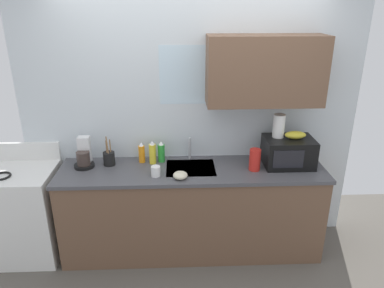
# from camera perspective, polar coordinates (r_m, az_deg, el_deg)

# --- Properties ---
(kitchen_wall_assembly) EXTENTS (3.28, 0.42, 2.50)m
(kitchen_wall_assembly) POSITION_cam_1_polar(r_m,az_deg,el_deg) (3.55, 1.95, 5.05)
(kitchen_wall_assembly) COLOR silver
(kitchen_wall_assembly) RESTS_ON ground
(counter_unit) EXTENTS (2.51, 0.63, 0.90)m
(counter_unit) POSITION_cam_1_polar(r_m,az_deg,el_deg) (3.64, -0.00, -10.18)
(counter_unit) COLOR brown
(counter_unit) RESTS_ON ground
(sink_faucet) EXTENTS (0.03, 0.03, 0.22)m
(sink_faucet) POSITION_cam_1_polar(r_m,az_deg,el_deg) (3.60, -0.36, -0.67)
(sink_faucet) COLOR #B2B5BA
(sink_faucet) RESTS_ON counter_unit
(stove_range) EXTENTS (0.60, 0.60, 1.08)m
(stove_range) POSITION_cam_1_polar(r_m,az_deg,el_deg) (3.92, -24.43, -9.79)
(stove_range) COLOR white
(stove_range) RESTS_ON ground
(microwave) EXTENTS (0.46, 0.35, 0.27)m
(microwave) POSITION_cam_1_polar(r_m,az_deg,el_deg) (3.57, 14.90, -1.20)
(microwave) COLOR black
(microwave) RESTS_ON counter_unit
(banana_bunch) EXTENTS (0.20, 0.11, 0.07)m
(banana_bunch) POSITION_cam_1_polar(r_m,az_deg,el_deg) (3.53, 15.93, 1.38)
(banana_bunch) COLOR gold
(banana_bunch) RESTS_ON microwave
(paper_towel_roll) EXTENTS (0.11, 0.11, 0.22)m
(paper_towel_roll) POSITION_cam_1_polar(r_m,az_deg,el_deg) (3.50, 13.48, 2.79)
(paper_towel_roll) COLOR white
(paper_towel_roll) RESTS_ON microwave
(coffee_maker) EXTENTS (0.19, 0.21, 0.28)m
(coffee_maker) POSITION_cam_1_polar(r_m,az_deg,el_deg) (3.59, -16.59, -1.77)
(coffee_maker) COLOR black
(coffee_maker) RESTS_ON counter_unit
(dish_soap_bottle_green) EXTENTS (0.07, 0.07, 0.21)m
(dish_soap_bottle_green) POSITION_cam_1_polar(r_m,az_deg,el_deg) (3.55, -4.84, -1.27)
(dish_soap_bottle_green) COLOR green
(dish_soap_bottle_green) RESTS_ON counter_unit
(dish_soap_bottle_yellow) EXTENTS (0.07, 0.07, 0.23)m
(dish_soap_bottle_yellow) POSITION_cam_1_polar(r_m,az_deg,el_deg) (3.51, -6.22, -1.41)
(dish_soap_bottle_yellow) COLOR yellow
(dish_soap_bottle_yellow) RESTS_ON counter_unit
(dish_soap_bottle_orange) EXTENTS (0.06, 0.06, 0.21)m
(dish_soap_bottle_orange) POSITION_cam_1_polar(r_m,az_deg,el_deg) (3.56, -7.91, -1.40)
(dish_soap_bottle_orange) COLOR orange
(dish_soap_bottle_orange) RESTS_ON counter_unit
(cereal_canister) EXTENTS (0.10, 0.10, 0.21)m
(cereal_canister) POSITION_cam_1_polar(r_m,az_deg,el_deg) (3.41, 9.84, -2.45)
(cereal_canister) COLOR red
(cereal_canister) RESTS_ON counter_unit
(mug_white) EXTENTS (0.08, 0.08, 0.09)m
(mug_white) POSITION_cam_1_polar(r_m,az_deg,el_deg) (3.28, -5.72, -4.28)
(mug_white) COLOR white
(mug_white) RESTS_ON counter_unit
(utensil_crock) EXTENTS (0.11, 0.11, 0.30)m
(utensil_crock) POSITION_cam_1_polar(r_m,az_deg,el_deg) (3.56, -12.90, -2.17)
(utensil_crock) COLOR black
(utensil_crock) RESTS_ON counter_unit
(small_bowl) EXTENTS (0.13, 0.13, 0.06)m
(small_bowl) POSITION_cam_1_polar(r_m,az_deg,el_deg) (3.23, -1.85, -4.93)
(small_bowl) COLOR beige
(small_bowl) RESTS_ON counter_unit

